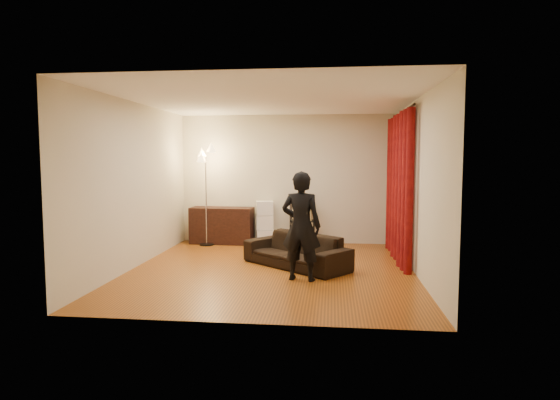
# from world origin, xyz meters

# --- Properties ---
(floor) EXTENTS (5.00, 5.00, 0.00)m
(floor) POSITION_xyz_m (0.00, 0.00, 0.00)
(floor) COLOR #9A5113
(floor) RESTS_ON ground
(ceiling) EXTENTS (5.00, 5.00, 0.00)m
(ceiling) POSITION_xyz_m (0.00, 0.00, 2.70)
(ceiling) COLOR white
(ceiling) RESTS_ON ground
(wall_back) EXTENTS (5.00, 0.00, 5.00)m
(wall_back) POSITION_xyz_m (0.00, 2.50, 1.35)
(wall_back) COLOR beige
(wall_back) RESTS_ON ground
(wall_front) EXTENTS (5.00, 0.00, 5.00)m
(wall_front) POSITION_xyz_m (0.00, -2.50, 1.35)
(wall_front) COLOR beige
(wall_front) RESTS_ON ground
(wall_left) EXTENTS (0.00, 5.00, 5.00)m
(wall_left) POSITION_xyz_m (-2.25, 0.00, 1.35)
(wall_left) COLOR beige
(wall_left) RESTS_ON ground
(wall_right) EXTENTS (0.00, 5.00, 5.00)m
(wall_right) POSITION_xyz_m (2.25, 0.00, 1.35)
(wall_right) COLOR beige
(wall_right) RESTS_ON ground
(curtain_rod) EXTENTS (0.04, 2.65, 0.04)m
(curtain_rod) POSITION_xyz_m (2.15, 1.12, 2.58)
(curtain_rod) COLOR black
(curtain_rod) RESTS_ON wall_right
(curtain) EXTENTS (0.22, 2.65, 2.55)m
(curtain) POSITION_xyz_m (2.13, 1.12, 1.28)
(curtain) COLOR maroon
(curtain) RESTS_ON ground
(sofa) EXTENTS (1.89, 1.74, 0.54)m
(sofa) POSITION_xyz_m (0.38, 0.24, 0.27)
(sofa) COLOR black
(sofa) RESTS_ON ground
(person) EXTENTS (0.64, 0.48, 1.60)m
(person) POSITION_xyz_m (0.51, -0.60, 0.80)
(person) COLOR black
(person) RESTS_ON ground
(media_cabinet) EXTENTS (1.32, 0.54, 0.76)m
(media_cabinet) POSITION_xyz_m (-1.35, 2.23, 0.38)
(media_cabinet) COLOR black
(media_cabinet) RESTS_ON ground
(storage_boxes) EXTENTS (0.41, 0.35, 0.90)m
(storage_boxes) POSITION_xyz_m (-0.44, 2.31, 0.45)
(storage_boxes) COLOR white
(storage_boxes) RESTS_ON ground
(wire_shelf) EXTENTS (0.51, 0.39, 1.04)m
(wire_shelf) POSITION_xyz_m (0.36, 2.13, 0.52)
(wire_shelf) COLOR black
(wire_shelf) RESTS_ON ground
(floor_lamp) EXTENTS (0.43, 0.43, 2.02)m
(floor_lamp) POSITION_xyz_m (-1.62, 1.98, 1.01)
(floor_lamp) COLOR silver
(floor_lamp) RESTS_ON ground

